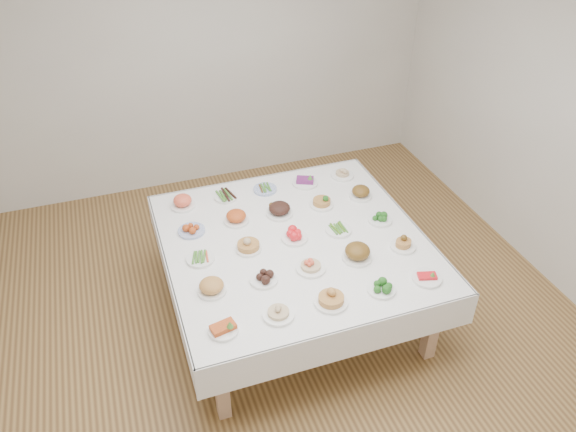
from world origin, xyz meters
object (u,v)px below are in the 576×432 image
object	(u,v)px
dish_12	(294,235)
dish_24	(343,172)
dish_0	(223,327)
display_table	(294,247)

from	to	relation	value
dish_12	dish_24	distance (m)	1.04
dish_0	dish_24	world-z (taller)	dish_24
dish_12	dish_24	size ratio (longest dim) A/B	0.99
dish_12	dish_24	xyz separation A→B (m)	(0.74, 0.74, 0.00)
display_table	dish_12	bearing A→B (deg)	62.20
display_table	dish_12	xyz separation A→B (m)	(0.00, 0.01, 0.11)
dish_24	display_table	bearing A→B (deg)	-134.67
display_table	dish_12	distance (m)	0.11
dish_12	dish_0	bearing A→B (deg)	-135.07
display_table	dish_12	world-z (taller)	dish_12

